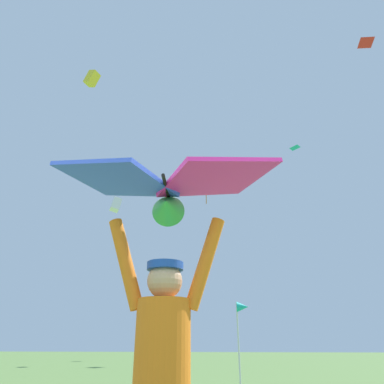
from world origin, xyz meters
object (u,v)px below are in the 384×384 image
object	(u,v)px
distant_kite_orange_low_right	(206,177)
distant_kite_teal_far_center	(295,147)
held_stunt_kite	(167,187)
distant_kite_blue_high_left	(174,260)
distant_kite_white_high_right	(116,205)
distant_kite_yellow_overhead_distant	(92,79)
distant_kite_red_mid_right	(366,42)
marker_flag	(242,314)
kite_flyer_person	(162,377)
distant_kite_white_mid_left	(208,192)

from	to	relation	value
distant_kite_orange_low_right	distant_kite_teal_far_center	bearing A→B (deg)	65.66
held_stunt_kite	distant_kite_blue_high_left	xyz separation A→B (m)	(-5.38, 29.05, 6.05)
distant_kite_teal_far_center	distant_kite_white_high_right	world-z (taller)	distant_kite_teal_far_center
distant_kite_yellow_overhead_distant	distant_kite_red_mid_right	bearing A→B (deg)	2.10
distant_kite_orange_low_right	marker_flag	size ratio (longest dim) A/B	0.88
distant_kite_yellow_overhead_distant	kite_flyer_person	bearing A→B (deg)	-60.14
distant_kite_orange_low_right	distant_kite_yellow_overhead_distant	distance (m)	11.54
distant_kite_teal_far_center	distant_kite_blue_high_left	xyz separation A→B (m)	(-12.10, 0.05, -11.03)
distant_kite_white_mid_left	distant_kite_yellow_overhead_distant	world-z (taller)	distant_kite_yellow_overhead_distant
distant_kite_blue_high_left	marker_flag	bearing A→B (deg)	-75.31
held_stunt_kite	distant_kite_white_mid_left	bearing A→B (deg)	93.98
distant_kite_orange_low_right	kite_flyer_person	bearing A→B (deg)	-86.29
distant_kite_white_mid_left	distant_kite_orange_low_right	xyz separation A→B (m)	(0.94, -12.74, -4.85)
distant_kite_red_mid_right	distant_kite_white_high_right	world-z (taller)	distant_kite_red_mid_right
distant_kite_teal_far_center	distant_kite_red_mid_right	xyz separation A→B (m)	(2.31, -13.95, -0.97)
distant_kite_teal_far_center	distant_kite_red_mid_right	world-z (taller)	distant_kite_teal_far_center
kite_flyer_person	distant_kite_blue_high_left	distance (m)	30.36
distant_kite_teal_far_center	distant_kite_red_mid_right	size ratio (longest dim) A/B	0.92
held_stunt_kite	distant_kite_yellow_overhead_distant	world-z (taller)	distant_kite_yellow_overhead_distant
distant_kite_red_mid_right	distant_kite_blue_high_left	bearing A→B (deg)	135.85
kite_flyer_person	distant_kite_yellow_overhead_distant	distance (m)	22.97
distant_kite_red_mid_right	marker_flag	xyz separation A→B (m)	(-8.53, -8.44, -16.46)
distant_kite_orange_low_right	distant_kite_white_high_right	xyz separation A→B (m)	(-10.86, 17.40, 6.01)
distant_kite_white_high_right	marker_flag	xyz separation A→B (m)	(12.17, -23.15, -12.51)
distant_kite_yellow_overhead_distant	distant_kite_teal_far_center	bearing A→B (deg)	44.24
kite_flyer_person	distant_kite_orange_low_right	bearing A→B (deg)	93.71
distant_kite_teal_far_center	kite_flyer_person	bearing A→B (deg)	-103.09
held_stunt_kite	marker_flag	size ratio (longest dim) A/B	0.77
distant_kite_yellow_overhead_distant	distant_kite_red_mid_right	size ratio (longest dim) A/B	0.98
distant_kite_yellow_overhead_distant	distant_kite_white_high_right	xyz separation A→B (m)	(-3.41, 15.34, -2.56)
distant_kite_orange_low_right	marker_flag	world-z (taller)	distant_kite_orange_low_right
held_stunt_kite	distant_kite_teal_far_center	bearing A→B (deg)	76.95
distant_kite_teal_far_center	distant_kite_white_mid_left	size ratio (longest dim) A/B	1.16
distant_kite_red_mid_right	distant_kite_orange_low_right	bearing A→B (deg)	-164.70
distant_kite_red_mid_right	distant_kite_white_high_right	distance (m)	25.70
held_stunt_kite	distant_kite_red_mid_right	bearing A→B (deg)	59.03
kite_flyer_person	distant_kite_orange_low_right	xyz separation A→B (m)	(-0.80, 12.30, 7.35)
marker_flag	distant_kite_red_mid_right	bearing A→B (deg)	44.70
distant_kite_red_mid_right	kite_flyer_person	bearing A→B (deg)	-121.09
distant_kite_orange_low_right	distant_kite_white_high_right	bearing A→B (deg)	121.97
distant_kite_blue_high_left	distant_kite_red_mid_right	size ratio (longest dim) A/B	0.69
distant_kite_white_mid_left	marker_flag	size ratio (longest dim) A/B	0.44
distant_kite_teal_far_center	distant_kite_yellow_overhead_distant	bearing A→B (deg)	-135.76
kite_flyer_person	distant_kite_red_mid_right	xyz separation A→B (m)	(9.04, 14.99, 17.31)
distant_kite_teal_far_center	distant_kite_white_mid_left	distance (m)	11.13
kite_flyer_person	distant_kite_teal_far_center	distance (m)	34.89
distant_kite_blue_high_left	marker_flag	distance (m)	24.06
distant_kite_teal_far_center	distant_kite_red_mid_right	distance (m)	14.17
distant_kite_blue_high_left	marker_flag	xyz separation A→B (m)	(5.88, -22.44, -6.40)
held_stunt_kite	distant_kite_white_high_right	distance (m)	34.20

